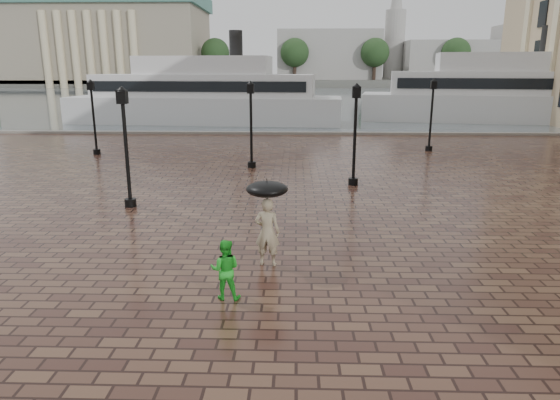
% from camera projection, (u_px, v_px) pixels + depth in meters
% --- Properties ---
extents(ground, '(300.00, 300.00, 0.00)m').
position_uv_depth(ground, '(276.00, 350.00, 9.41)').
color(ground, '#351E18').
rests_on(ground, ground).
extents(harbour_water, '(240.00, 240.00, 0.00)m').
position_uv_depth(harbour_water, '(294.00, 95.00, 98.31)').
color(harbour_water, '#475257').
rests_on(harbour_water, ground).
extents(quay_edge, '(80.00, 0.60, 0.30)m').
position_uv_depth(quay_edge, '(291.00, 134.00, 40.33)').
color(quay_edge, slate).
rests_on(quay_edge, ground).
extents(far_shore, '(300.00, 60.00, 2.00)m').
position_uv_depth(far_shore, '(295.00, 82.00, 163.77)').
color(far_shore, '#4C4C47').
rests_on(far_shore, ground).
extents(museum, '(57.00, 32.50, 26.00)m').
position_uv_depth(museum, '(109.00, 38.00, 147.23)').
color(museum, gray).
rests_on(museum, ground).
extents(distant_skyline, '(102.50, 22.00, 33.00)m').
position_uv_depth(distant_skyline, '(454.00, 54.00, 150.52)').
color(distant_skyline, gray).
rests_on(distant_skyline, ground).
extents(far_trees, '(188.00, 8.00, 13.50)m').
position_uv_depth(far_trees, '(295.00, 53.00, 140.36)').
color(far_trees, '#2D2119').
rests_on(far_trees, ground).
extents(street_lamps, '(21.44, 14.44, 4.40)m').
position_uv_depth(street_lamps, '(258.00, 125.00, 25.87)').
color(street_lamps, black).
rests_on(street_lamps, ground).
extents(adult_pedestrian, '(0.74, 0.54, 1.87)m').
position_uv_depth(adult_pedestrian, '(267.00, 232.00, 13.29)').
color(adult_pedestrian, gray).
rests_on(adult_pedestrian, ground).
extents(child_pedestrian, '(0.71, 0.56, 1.42)m').
position_uv_depth(child_pedestrian, '(225.00, 269.00, 11.38)').
color(child_pedestrian, green).
rests_on(child_pedestrian, ground).
extents(ferry_near, '(26.61, 8.37, 8.59)m').
position_uv_depth(ferry_near, '(205.00, 96.00, 48.18)').
color(ferry_near, silver).
rests_on(ferry_near, ground).
extents(ferry_far, '(28.48, 11.35, 9.10)m').
position_uv_depth(ferry_far, '(505.00, 94.00, 49.49)').
color(ferry_far, silver).
rests_on(ferry_far, ground).
extents(umbrella, '(1.10, 1.10, 1.19)m').
position_uv_depth(umbrella, '(267.00, 189.00, 12.99)').
color(umbrella, black).
rests_on(umbrella, ground).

